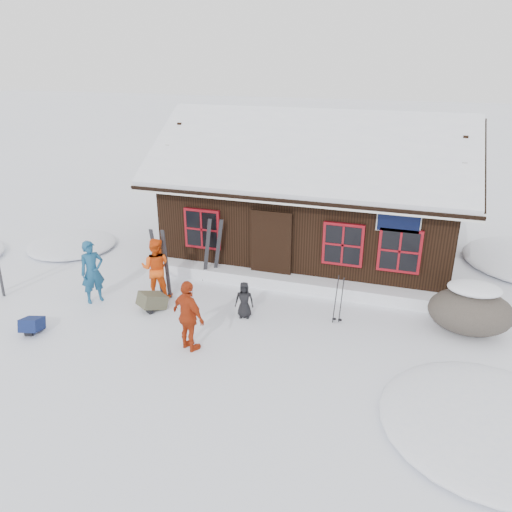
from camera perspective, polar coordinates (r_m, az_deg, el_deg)
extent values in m
plane|color=white|center=(12.03, -5.74, -7.20)|extent=(120.00, 120.00, 0.00)
cube|color=black|center=(15.53, 6.57, 4.75)|extent=(8.00, 5.00, 2.50)
cube|color=black|center=(13.61, 5.67, 11.41)|extent=(8.90, 3.14, 1.88)
cube|color=black|center=(16.46, 7.98, 13.21)|extent=(8.90, 3.14, 1.88)
cube|color=white|center=(13.59, 5.69, 11.98)|extent=(8.72, 3.07, 1.86)
cube|color=white|center=(16.44, 8.01, 13.69)|extent=(8.72, 3.07, 1.86)
cube|color=white|center=(14.91, 7.09, 15.69)|extent=(8.81, 0.22, 0.14)
cube|color=silver|center=(12.42, 4.01, 6.25)|extent=(8.90, 0.10, 0.20)
cube|color=black|center=(13.41, 1.78, 0.85)|extent=(1.00, 0.10, 2.00)
cube|color=black|center=(12.54, 16.02, 4.01)|extent=(1.00, 0.06, 0.60)
cube|color=maroon|center=(13.93, -6.15, 3.10)|extent=(1.04, 0.10, 1.14)
cube|color=black|center=(13.89, -6.22, 3.05)|extent=(0.90, 0.04, 1.00)
cube|color=maroon|center=(12.91, 9.91, 1.32)|extent=(1.04, 0.10, 1.14)
cube|color=black|center=(12.87, 9.88, 1.26)|extent=(0.90, 0.04, 1.00)
cube|color=maroon|center=(12.82, 16.09, 0.59)|extent=(1.04, 0.10, 1.14)
cube|color=black|center=(12.78, 16.08, 0.53)|extent=(0.90, 0.04, 1.00)
cube|color=white|center=(13.42, 3.96, -3.02)|extent=(7.60, 0.60, 0.35)
ellipsoid|color=white|center=(17.30, -20.23, 0.94)|extent=(2.80, 2.80, 0.34)
ellipsoid|color=white|center=(9.73, 24.86, -17.57)|extent=(3.60, 3.60, 0.43)
imported|color=navy|center=(13.11, -18.20, -1.73)|extent=(0.67, 0.71, 1.62)
imported|color=#EC4F10|center=(12.96, -11.35, -1.35)|extent=(0.88, 0.75, 1.59)
imported|color=#AC3211|center=(10.57, -7.71, -6.84)|extent=(1.01, 0.76, 1.59)
imported|color=black|center=(11.87, -1.35, -5.04)|extent=(0.49, 0.38, 0.90)
ellipsoid|color=#554D44|center=(12.24, 23.31, -5.86)|extent=(1.84, 1.38, 1.01)
ellipsoid|color=white|center=(12.04, 23.63, -3.99)|extent=(1.16, 0.84, 0.26)
cube|color=black|center=(13.07, -11.26, -0.79)|extent=(0.28, 0.10, 1.85)
cube|color=black|center=(12.89, -10.20, -1.04)|extent=(0.25, 0.15, 1.85)
cube|color=black|center=(13.69, -5.63, 0.58)|extent=(0.25, 0.29, 1.81)
cube|color=black|center=(13.71, -4.39, 0.67)|extent=(0.37, 0.08, 1.81)
cylinder|color=black|center=(11.73, 9.07, -4.99)|extent=(0.09, 0.11, 1.24)
cylinder|color=black|center=(11.72, 9.72, -5.07)|extent=(0.09, 0.11, 1.24)
cube|color=#111D4B|center=(12.45, -24.18, -7.42)|extent=(0.53, 0.62, 0.29)
cube|color=#4B4936|center=(12.58, -11.73, -5.33)|extent=(0.73, 0.77, 0.34)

